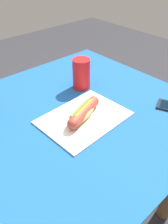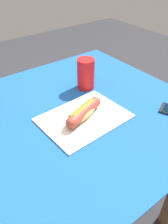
% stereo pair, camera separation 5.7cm
% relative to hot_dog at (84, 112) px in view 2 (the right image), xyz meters
% --- Properties ---
extents(ground_plane, '(6.00, 6.00, 0.00)m').
position_rel_hot_dog_xyz_m(ground_plane, '(-0.03, 0.05, -0.76)').
color(ground_plane, '#2D2D33').
rests_on(ground_plane, ground).
extents(dining_table, '(1.01, 0.88, 0.73)m').
position_rel_hot_dog_xyz_m(dining_table, '(-0.03, 0.05, -0.17)').
color(dining_table, brown).
rests_on(dining_table, ground).
extents(paper_wrapper, '(0.32, 0.25, 0.01)m').
position_rel_hot_dog_xyz_m(paper_wrapper, '(0.00, -0.00, -0.03)').
color(paper_wrapper, silver).
rests_on(paper_wrapper, dining_table).
extents(hot_dog, '(0.19, 0.10, 0.05)m').
position_rel_hot_dog_xyz_m(hot_dog, '(0.00, 0.00, 0.00)').
color(hot_dog, '#DBB26B').
rests_on(hot_dog, paper_wrapper).
extents(drinking_cup, '(0.08, 0.08, 0.14)m').
position_rel_hot_dog_xyz_m(drinking_cup, '(0.14, 0.18, 0.04)').
color(drinking_cup, red).
rests_on(drinking_cup, dining_table).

